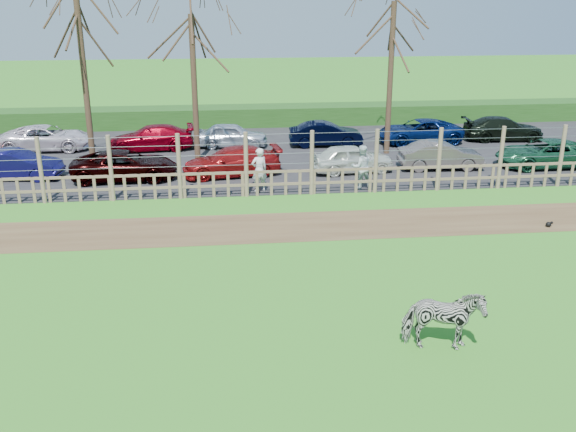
{
  "coord_description": "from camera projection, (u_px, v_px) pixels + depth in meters",
  "views": [
    {
      "loc": [
        -0.92,
        -15.44,
        7.51
      ],
      "look_at": [
        1.0,
        2.5,
        1.1
      ],
      "focal_mm": 40.0,
      "sensor_mm": 36.0,
      "label": 1
    }
  ],
  "objects": [
    {
      "name": "car_6",
      "position": [
        546.0,
        153.0,
        28.33
      ],
      "size": [
        4.32,
        2.0,
        1.2
      ],
      "primitive_type": "imported",
      "rotation": [
        0.0,
        0.0,
        4.71
      ],
      "color": "#1C5736",
      "rests_on": "asphalt"
    },
    {
      "name": "car_10",
      "position": [
        232.0,
        135.0,
        31.87
      ],
      "size": [
        3.62,
        1.69,
        1.2
      ],
      "primitive_type": "imported",
      "rotation": [
        0.0,
        0.0,
        1.49
      ],
      "color": "#AEB9C8",
      "rests_on": "asphalt"
    },
    {
      "name": "car_3",
      "position": [
        232.0,
        162.0,
        26.98
      ],
      "size": [
        4.32,
        2.23,
        1.2
      ],
      "primitive_type": "imported",
      "rotation": [
        0.0,
        0.0,
        4.85
      ],
      "color": "maroon",
      "rests_on": "asphalt"
    },
    {
      "name": "car_1",
      "position": [
        17.0,
        165.0,
        26.53
      ],
      "size": [
        3.77,
        1.71,
        1.2
      ],
      "primitive_type": "imported",
      "rotation": [
        0.0,
        0.0,
        1.45
      ],
      "color": "#100E49",
      "rests_on": "asphalt"
    },
    {
      "name": "car_13",
      "position": [
        503.0,
        129.0,
        33.35
      ],
      "size": [
        4.23,
        1.92,
        1.2
      ],
      "primitive_type": "imported",
      "rotation": [
        0.0,
        0.0,
        1.51
      ],
      "color": "black",
      "rests_on": "asphalt"
    },
    {
      "name": "car_4",
      "position": [
        352.0,
        158.0,
        27.48
      ],
      "size": [
        3.66,
        1.79,
        1.2
      ],
      "primitive_type": "imported",
      "rotation": [
        0.0,
        0.0,
        1.68
      ],
      "color": "white",
      "rests_on": "asphalt"
    },
    {
      "name": "car_9",
      "position": [
        151.0,
        138.0,
        31.27
      ],
      "size": [
        4.26,
        2.01,
        1.2
      ],
      "primitive_type": "imported",
      "rotation": [
        0.0,
        0.0,
        4.79
      ],
      "color": "maroon",
      "rests_on": "asphalt"
    },
    {
      "name": "car_5",
      "position": [
        441.0,
        155.0,
        27.98
      ],
      "size": [
        3.69,
        1.41,
        1.2
      ],
      "primitive_type": "imported",
      "rotation": [
        0.0,
        0.0,
        1.53
      ],
      "color": "#655B5A",
      "rests_on": "asphalt"
    },
    {
      "name": "tree_right",
      "position": [
        392.0,
        42.0,
        29.14
      ],
      "size": [
        4.8,
        4.8,
        7.35
      ],
      "color": "#3D2B1E",
      "rests_on": "ground"
    },
    {
      "name": "visitor_a",
      "position": [
        259.0,
        170.0,
        24.78
      ],
      "size": [
        0.72,
        0.58,
        1.72
      ],
      "primitive_type": "imported",
      "rotation": [
        0.0,
        0.0,
        3.44
      ],
      "color": "silver",
      "rests_on": "asphalt"
    },
    {
      "name": "crow",
      "position": [
        549.0,
        224.0,
        21.36
      ],
      "size": [
        0.25,
        0.18,
        0.2
      ],
      "color": "black",
      "rests_on": "ground"
    },
    {
      "name": "tree_left",
      "position": [
        80.0,
        38.0,
        26.25
      ],
      "size": [
        4.8,
        4.8,
        7.88
      ],
      "color": "#3D2B1E",
      "rests_on": "ground"
    },
    {
      "name": "tree_mid",
      "position": [
        193.0,
        53.0,
        27.89
      ],
      "size": [
        4.8,
        4.8,
        6.83
      ],
      "color": "#3D2B1E",
      "rests_on": "ground"
    },
    {
      "name": "car_8",
      "position": [
        47.0,
        138.0,
        31.28
      ],
      "size": [
        4.34,
        2.04,
        1.2
      ],
      "primitive_type": "imported",
      "rotation": [
        0.0,
        0.0,
        1.56
      ],
      "color": "silver",
      "rests_on": "asphalt"
    },
    {
      "name": "zebra",
      "position": [
        443.0,
        320.0,
        13.9
      ],
      "size": [
        1.82,
        1.06,
        1.45
      ],
      "primitive_type": "imported",
      "rotation": [
        0.0,
        0.0,
        1.4
      ],
      "color": "gray",
      "rests_on": "ground"
    },
    {
      "name": "ground",
      "position": [
        261.0,
        287.0,
        17.07
      ],
      "size": [
        120.0,
        120.0,
        0.0
      ],
      "primitive_type": "plane",
      "color": "#50A82B",
      "rests_on": "ground"
    },
    {
      "name": "asphalt",
      "position": [
        241.0,
        155.0,
        30.65
      ],
      "size": [
        44.0,
        13.0,
        0.04
      ],
      "primitive_type": "cube",
      "color": "#232326",
      "rests_on": "ground"
    },
    {
      "name": "car_2",
      "position": [
        125.0,
        165.0,
        26.42
      ],
      "size": [
        4.35,
        2.05,
        1.2
      ],
      "primitive_type": "imported",
      "rotation": [
        0.0,
        0.0,
        1.59
      ],
      "color": "black",
      "rests_on": "asphalt"
    },
    {
      "name": "car_11",
      "position": [
        326.0,
        134.0,
        32.1
      ],
      "size": [
        3.68,
        1.4,
        1.2
      ],
      "primitive_type": "imported",
      "rotation": [
        0.0,
        0.0,
        1.54
      ],
      "color": "black",
      "rests_on": "asphalt"
    },
    {
      "name": "visitor_b",
      "position": [
        361.0,
        167.0,
        25.19
      ],
      "size": [
        0.9,
        0.73,
        1.72
      ],
      "primitive_type": "imported",
      "rotation": [
        0.0,
        0.0,
        3.24
      ],
      "color": "silver",
      "rests_on": "asphalt"
    },
    {
      "name": "hedge",
      "position": [
        236.0,
        116.0,
        37.03
      ],
      "size": [
        46.0,
        2.0,
        1.1
      ],
      "primitive_type": "cube",
      "color": "#1E4716",
      "rests_on": "ground"
    },
    {
      "name": "fence",
      "position": [
        246.0,
        176.0,
        24.3
      ],
      "size": [
        30.16,
        0.16,
        2.5
      ],
      "color": "brown",
      "rests_on": "ground"
    },
    {
      "name": "dirt_strip",
      "position": [
        252.0,
        228.0,
        21.29
      ],
      "size": [
        34.0,
        2.8,
        0.01
      ],
      "primitive_type": "cube",
      "color": "brown",
      "rests_on": "ground"
    },
    {
      "name": "car_12",
      "position": [
        419.0,
        131.0,
        32.71
      ],
      "size": [
        4.41,
        2.2,
        1.2
      ],
      "primitive_type": "imported",
      "rotation": [
        0.0,
        0.0,
        4.76
      ],
      "color": "#071951",
      "rests_on": "asphalt"
    }
  ]
}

